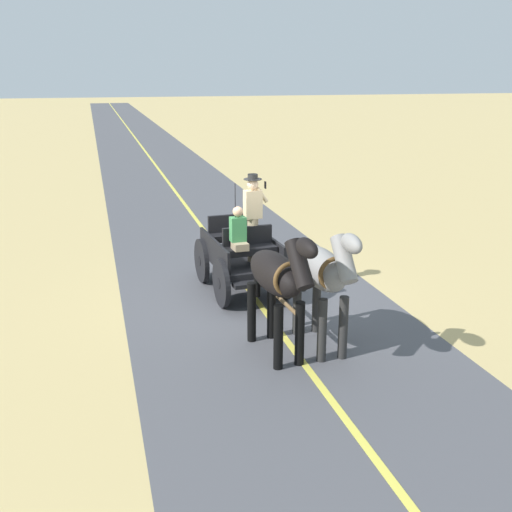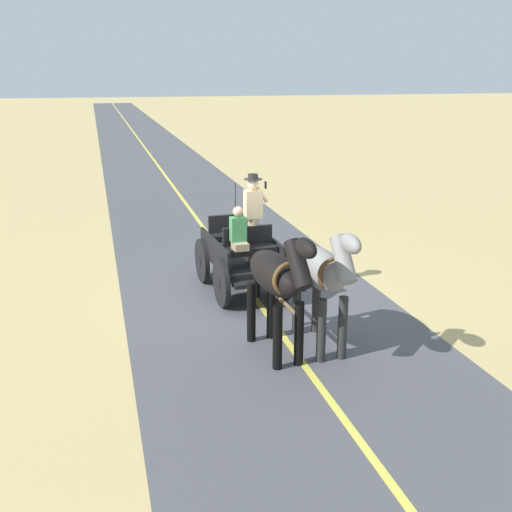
# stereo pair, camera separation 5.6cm
# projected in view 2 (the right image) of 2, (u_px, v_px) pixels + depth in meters

# --- Properties ---
(ground_plane) EXTENTS (200.00, 200.00, 0.00)m
(ground_plane) POSITION_uv_depth(u_px,v_px,m) (253.00, 296.00, 12.42)
(ground_plane) COLOR tan
(road_surface) EXTENTS (5.27, 160.00, 0.01)m
(road_surface) POSITION_uv_depth(u_px,v_px,m) (253.00, 296.00, 12.42)
(road_surface) COLOR #4C4C51
(road_surface) RESTS_ON ground
(road_centre_stripe) EXTENTS (0.12, 160.00, 0.00)m
(road_centre_stripe) POSITION_uv_depth(u_px,v_px,m) (253.00, 295.00, 12.42)
(road_centre_stripe) COLOR #DBCC4C
(road_centre_stripe) RESTS_ON road_surface
(horse_drawn_carriage) EXTENTS (1.58, 4.52, 2.50)m
(horse_drawn_carriage) POSITION_uv_depth(u_px,v_px,m) (243.00, 254.00, 12.46)
(horse_drawn_carriage) COLOR black
(horse_drawn_carriage) RESTS_ON ground
(horse_near_side) EXTENTS (0.62, 2.13, 2.21)m
(horse_near_side) POSITION_uv_depth(u_px,v_px,m) (323.00, 273.00, 9.69)
(horse_near_side) COLOR gray
(horse_near_side) RESTS_ON ground
(horse_off_side) EXTENTS (0.75, 2.15, 2.21)m
(horse_off_side) POSITION_uv_depth(u_px,v_px,m) (277.00, 278.00, 9.45)
(horse_off_side) COLOR black
(horse_off_side) RESTS_ON ground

